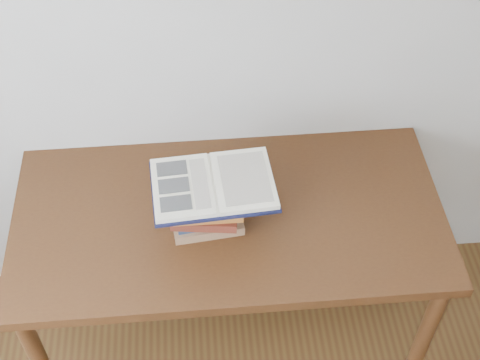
{
  "coord_description": "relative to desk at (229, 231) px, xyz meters",
  "views": [
    {
      "loc": [
        -0.1,
        -0.08,
        2.6
      ],
      "look_at": [
        0.01,
        1.27,
        1.1
      ],
      "focal_mm": 50.0,
      "sensor_mm": 36.0,
      "label": 1
    }
  ],
  "objects": [
    {
      "name": "desk",
      "position": [
        0.0,
        0.0,
        0.0
      ],
      "size": [
        1.5,
        0.75,
        0.8
      ],
      "color": "#3F230F",
      "rests_on": "ground"
    },
    {
      "name": "book_stack",
      "position": [
        -0.08,
        -0.03,
        0.19
      ],
      "size": [
        0.26,
        0.21,
        0.19
      ],
      "color": "#91674B",
      "rests_on": "desk"
    },
    {
      "name": "open_book",
      "position": [
        -0.05,
        -0.04,
        0.3
      ],
      "size": [
        0.41,
        0.3,
        0.03
      ],
      "rotation": [
        0.0,
        0.0,
        0.07
      ],
      "color": "black",
      "rests_on": "book_stack"
    }
  ]
}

